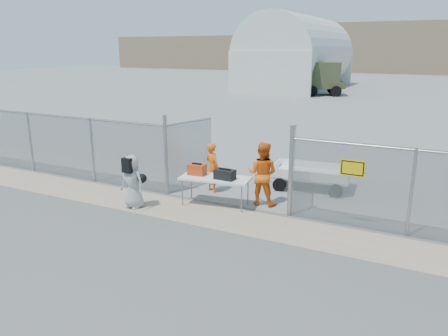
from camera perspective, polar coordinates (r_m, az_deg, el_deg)
The scene contains 13 objects.
ground at distance 11.27m, azimuth -4.66°, elevation -7.82°, with size 160.00×160.00×0.00m, color #474646.
tarmac_inside at distance 51.27m, azimuth 21.02°, elevation 9.42°, with size 160.00×80.00×0.01m, color gray.
dirt_strip at distance 12.06m, azimuth -2.17°, elevation -6.14°, with size 44.00×1.60×0.01m, color tan.
chain_link_fence at distance 12.55m, azimuth 0.00°, elevation 0.00°, with size 40.00×0.20×2.20m, color gray, non-canonical shape.
quonset_hangar at distance 51.19m, azimuth 9.68°, elevation 14.68°, with size 9.00×18.00×8.00m, color silver, non-canonical shape.
folding_table at distance 12.65m, azimuth -1.15°, elevation -3.07°, with size 2.00×0.83×0.85m, color white, non-canonical shape.
orange_bag at distance 12.77m, azimuth -3.56°, elevation -0.20°, with size 0.50×0.33×0.31m, color #C13C13.
black_duffel at distance 12.31m, azimuth 0.10°, elevation -0.84°, with size 0.57×0.34×0.28m, color black.
security_worker_left at distance 13.77m, azimuth -1.52°, elevation 0.06°, with size 0.58×0.38×1.58m, color orange.
security_worker_right at distance 12.63m, azimuth 5.03°, elevation -0.75°, with size 0.91×0.71×1.86m, color orange.
visitor at distance 12.64m, azimuth -11.85°, elevation -1.75°, with size 0.76×0.50×1.55m, color #A1A1A1.
utility_trailer at distance 14.50m, azimuth 11.34°, elevation -1.10°, with size 3.22×1.66×0.78m, color white, non-canonical shape.
military_truck at distance 43.92m, azimuth 11.09°, elevation 11.36°, with size 6.58×2.43×3.14m, color #3B4226, non-canonical shape.
Camera 1 is at (5.49, -8.79, 4.43)m, focal length 35.00 mm.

